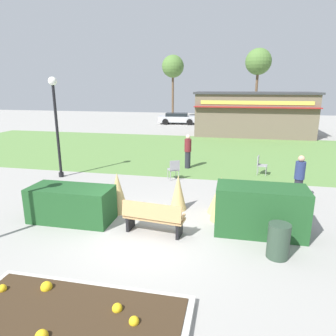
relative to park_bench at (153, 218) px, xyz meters
The scene contains 20 objects.
ground_plane 0.53m from the park_bench, 161.85° to the right, with size 80.00×80.00×0.00m, color #999691.
lawn_patch 11.42m from the park_bench, 91.02° to the left, with size 36.00×12.00×0.01m, color #5B8442.
flower_bed 3.65m from the park_bench, 98.90° to the right, with size 4.06×2.07×0.30m.
park_bench is the anchor object (origin of this frame).
hedge_left 2.67m from the park_bench, behind, with size 2.49×1.10×1.06m, color #1E4C23.
hedge_right 2.96m from the park_bench, 13.27° to the left, with size 2.42×1.10×1.35m, color #1E4C23.
ornamental_grass_behind_left 2.54m from the park_bench, 47.63° to the left, with size 0.75×0.75×0.99m, color tan.
ornamental_grass_behind_right 1.91m from the park_bench, 79.01° to the left, with size 0.56×0.56×1.19m, color tan.
ornamental_grass_behind_center 1.98m from the park_bench, 140.17° to the left, with size 0.68×0.68×1.32m, color tan.
ornamental_grass_behind_far 2.18m from the park_bench, 35.33° to the left, with size 0.60×0.60×1.40m, color tan.
lamppost_mid 7.46m from the park_bench, 140.59° to the left, with size 0.36×0.36×4.37m.
trash_bin 3.26m from the park_bench, ahead, with size 0.52×0.52×0.86m, color #2D4233.
food_kiosk 19.49m from the park_bench, 79.18° to the left, with size 9.59×4.68×3.55m.
cafe_chair_west 5.12m from the park_bench, 94.45° to the left, with size 0.60×0.60×0.89m.
cafe_chair_east 7.52m from the park_bench, 63.47° to the left, with size 0.52×0.52×0.89m.
person_strolling 7.23m from the park_bench, 90.79° to the left, with size 0.34×0.34×1.69m.
person_standing 5.56m from the park_bench, 37.91° to the left, with size 0.34×0.34×1.69m.
parked_car_west_slot 25.89m from the park_bench, 98.64° to the left, with size 4.35×2.35×1.20m.
tree_left_bg 29.56m from the park_bench, 81.26° to the left, with size 2.80×2.80×7.99m.
tree_right_bg 33.56m from the park_bench, 100.12° to the left, with size 2.80×2.80×7.86m.
Camera 1 is at (2.19, -7.41, 3.96)m, focal length 32.57 mm.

